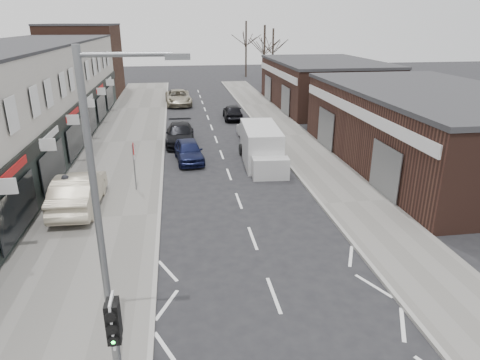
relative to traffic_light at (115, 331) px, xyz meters
name	(u,v)px	position (x,y,z in m)	size (l,w,h in m)	color
ground	(289,336)	(4.40, 2.02, -2.41)	(160.00, 160.00, 0.00)	black
pavement_left	(126,142)	(-2.35, 24.02, -2.35)	(5.50, 64.00, 0.12)	slate
pavement_right	(289,136)	(10.15, 24.02, -2.35)	(3.50, 64.00, 0.12)	slate
shop_terrace_left	(8,104)	(-9.10, 21.52, 1.14)	(8.00, 41.00, 7.10)	beige
brick_block_far	(84,61)	(-9.10, 47.02, 1.59)	(8.00, 10.00, 8.00)	#41251C
right_unit_near	(430,130)	(16.90, 16.02, -0.16)	(10.00, 18.00, 4.50)	#3C231B
right_unit_far	(323,84)	(16.90, 36.02, -0.16)	(10.00, 16.00, 4.50)	#3C231B
tree_far_a	(264,87)	(13.40, 50.02, -2.41)	(3.60, 3.60, 8.00)	#382D26
tree_far_b	(272,81)	(15.90, 56.02, -2.41)	(3.60, 3.60, 7.50)	#382D26
tree_far_c	(246,77)	(12.90, 62.02, -2.41)	(3.60, 3.60, 8.50)	#382D26
traffic_light	(115,331)	(0.00, 0.00, 0.00)	(0.28, 0.60, 3.10)	slate
street_lamp	(105,212)	(-0.13, 1.22, 2.20)	(2.23, 0.22, 8.00)	slate
warning_sign	(134,152)	(-0.76, 14.02, -0.21)	(0.12, 0.80, 2.70)	slate
white_van	(261,147)	(6.67, 17.72, -1.30)	(2.43, 6.15, 2.35)	silver
sedan_on_pavement	(79,191)	(-3.26, 12.04, -1.44)	(1.82, 5.22, 1.72)	#C0B499
pedestrian	(67,194)	(-3.64, 11.53, -1.35)	(0.69, 0.45, 1.90)	black
parked_car_left_a	(189,151)	(2.16, 18.90, -1.72)	(1.65, 4.09, 1.40)	#121739
parked_car_left_b	(180,134)	(1.69, 23.22, -1.69)	(2.03, 4.98, 1.45)	black
parked_car_left_c	(178,98)	(1.79, 38.81, -1.62)	(2.62, 5.69, 1.58)	#9E967E
parked_car_right_a	(249,131)	(6.89, 23.79, -1.78)	(1.34, 3.85, 1.27)	silver
parked_car_right_b	(233,112)	(6.60, 30.89, -1.72)	(1.63, 4.06, 1.38)	black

